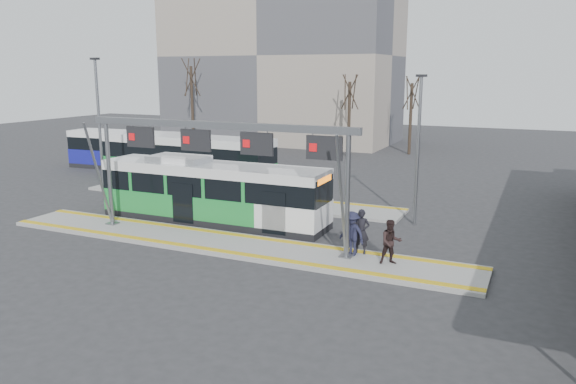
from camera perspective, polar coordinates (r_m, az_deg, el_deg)
name	(u,v)px	position (r m, az deg, el deg)	size (l,w,h in m)	color
ground	(224,245)	(24.80, -6.49, -5.39)	(120.00, 120.00, 0.00)	#2D2D30
platform_main	(224,244)	(24.78, -6.50, -5.22)	(22.00, 3.00, 0.15)	gray
platform_second	(236,198)	(33.40, -5.34, -0.65)	(20.00, 3.00, 0.15)	gray
tactile_main	(224,242)	(24.75, -6.50, -5.04)	(22.00, 2.65, 0.02)	gold
tactile_second	(245,193)	(34.36, -4.39, -0.12)	(20.00, 0.35, 0.02)	gold
gantry	(218,146)	(24.26, -7.13, 4.62)	(13.00, 1.68, 5.20)	slate
apartment_block	(283,55)	(62.08, -0.55, 13.77)	(24.50, 12.50, 18.40)	gray
hero_bus	(213,193)	(28.32, -7.67, -0.09)	(11.87, 2.64, 3.25)	black
bg_bus_green	(186,159)	(38.99, -10.33, 3.29)	(12.76, 2.99, 3.18)	black
bg_bus_blue	(136,151)	(45.07, -15.15, 4.06)	(11.28, 3.14, 2.91)	black
passenger_a	(361,232)	(23.04, 7.46, -4.01)	(0.67, 0.44, 1.84)	black
passenger_b	(391,242)	(21.99, 10.41, -5.02)	(0.85, 0.66, 1.75)	black
passenger_c	(352,233)	(22.75, 6.51, -4.21)	(1.18, 0.68, 1.82)	#1D1E34
tree_left	(350,92)	(49.94, 6.28, 10.02)	(1.40, 1.40, 7.46)	#382B21
tree_mid	(412,93)	(52.34, 12.45, 9.77)	(1.40, 1.40, 7.29)	#382B21
tree_far	(191,78)	(57.12, -9.80, 11.37)	(1.40, 1.40, 9.02)	#382B21
lamp_west	(100,128)	(33.46, -18.59, 6.20)	(0.50, 0.25, 8.19)	slate
lamp_east	(418,147)	(27.84, 13.08, 4.52)	(0.50, 0.25, 7.31)	slate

